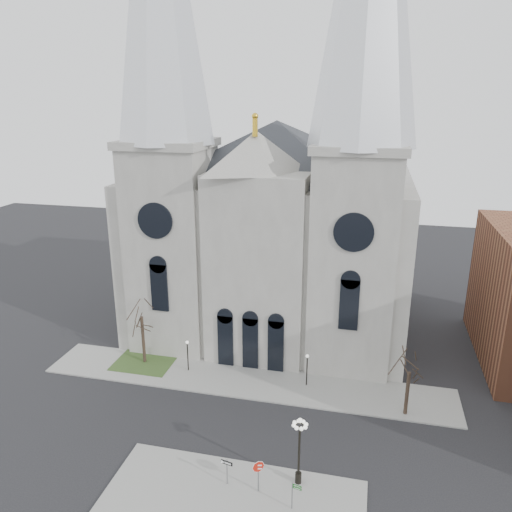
% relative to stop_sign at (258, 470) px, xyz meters
% --- Properties ---
extents(ground, '(160.00, 160.00, 0.00)m').
position_rel_stop_sign_xyz_m(ground, '(-4.55, 2.69, -1.95)').
color(ground, black).
rests_on(ground, ground).
extents(sidewalk_far, '(40.00, 6.00, 0.14)m').
position_rel_stop_sign_xyz_m(sidewalk_far, '(-4.55, 13.69, -1.88)').
color(sidewalk_far, gray).
rests_on(sidewalk_far, ground).
extents(grass_patch, '(6.00, 5.00, 0.18)m').
position_rel_stop_sign_xyz_m(grass_patch, '(-15.55, 14.69, -1.86)').
color(grass_patch, '#304D21').
rests_on(grass_patch, ground).
extents(cathedral, '(33.00, 26.66, 54.00)m').
position_rel_stop_sign_xyz_m(cathedral, '(-4.55, 25.54, 16.53)').
color(cathedral, '#99968E').
rests_on(cathedral, ground).
extents(tree_left, '(3.20, 3.20, 7.50)m').
position_rel_stop_sign_xyz_m(tree_left, '(-15.55, 14.69, 3.64)').
color(tree_left, black).
rests_on(tree_left, ground).
extents(tree_right, '(3.20, 3.20, 6.00)m').
position_rel_stop_sign_xyz_m(tree_right, '(10.45, 11.69, 2.52)').
color(tree_right, black).
rests_on(tree_right, ground).
extents(ped_lamp_left, '(0.32, 0.32, 3.26)m').
position_rel_stop_sign_xyz_m(ped_lamp_left, '(-10.55, 14.19, 0.38)').
color(ped_lamp_left, black).
rests_on(ped_lamp_left, sidewalk_far).
extents(ped_lamp_right, '(0.32, 0.32, 3.26)m').
position_rel_stop_sign_xyz_m(ped_lamp_right, '(1.45, 14.19, 0.38)').
color(ped_lamp_right, black).
rests_on(ped_lamp_right, sidewalk_far).
extents(stop_sign, '(0.90, 0.22, 2.54)m').
position_rel_stop_sign_xyz_m(stop_sign, '(0.00, 0.00, 0.00)').
color(stop_sign, slate).
rests_on(stop_sign, sidewalk_near).
extents(globe_lamp, '(1.49, 1.49, 5.38)m').
position_rel_stop_sign_xyz_m(globe_lamp, '(2.60, 1.45, 1.57)').
color(globe_lamp, black).
rests_on(globe_lamp, sidewalk_near).
extents(one_way_sign, '(0.90, 0.23, 2.08)m').
position_rel_stop_sign_xyz_m(one_way_sign, '(-2.31, 0.15, -0.39)').
color(one_way_sign, slate).
rests_on(one_way_sign, sidewalk_near).
extents(street_name_sign, '(0.68, 0.18, 2.15)m').
position_rel_stop_sign_xyz_m(street_name_sign, '(2.62, -1.03, -0.53)').
color(street_name_sign, slate).
rests_on(street_name_sign, sidewalk_near).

